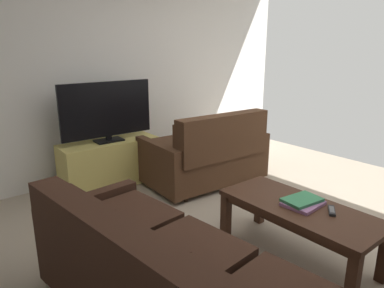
% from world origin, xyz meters
% --- Properties ---
extents(ground_plane, '(4.99, 5.20, 0.01)m').
position_xyz_m(ground_plane, '(0.00, 0.00, -0.00)').
color(ground_plane, tan).
extents(wall_right, '(0.12, 5.20, 2.74)m').
position_xyz_m(wall_right, '(2.50, 0.00, 1.37)').
color(wall_right, white).
rests_on(wall_right, ground).
extents(sofa_main, '(2.09, 1.00, 0.80)m').
position_xyz_m(sofa_main, '(-0.27, 1.41, 0.36)').
color(sofa_main, black).
rests_on(sofa_main, ground).
extents(loveseat_near, '(0.95, 1.44, 0.90)m').
position_xyz_m(loveseat_near, '(1.39, -0.34, 0.37)').
color(loveseat_near, black).
rests_on(loveseat_near, ground).
extents(coffee_table, '(1.22, 0.54, 0.45)m').
position_xyz_m(coffee_table, '(-0.24, 0.16, 0.38)').
color(coffee_table, '#3D2316').
rests_on(coffee_table, ground).
extents(tv_stand, '(0.46, 1.16, 0.54)m').
position_xyz_m(tv_stand, '(2.10, 0.59, 0.27)').
color(tv_stand, '#D8C666').
rests_on(tv_stand, ground).
extents(flat_tv, '(0.21, 1.10, 0.70)m').
position_xyz_m(flat_tv, '(2.10, 0.59, 0.91)').
color(flat_tv, black).
rests_on(flat_tv, tv_stand).
extents(book_stack, '(0.25, 0.31, 0.05)m').
position_xyz_m(book_stack, '(-0.24, 0.13, 0.47)').
color(book_stack, '#996699').
rests_on(book_stack, coffee_table).
extents(tv_remote, '(0.13, 0.16, 0.02)m').
position_xyz_m(tv_remote, '(-0.45, 0.07, 0.46)').
color(tv_remote, black).
rests_on(tv_remote, coffee_table).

